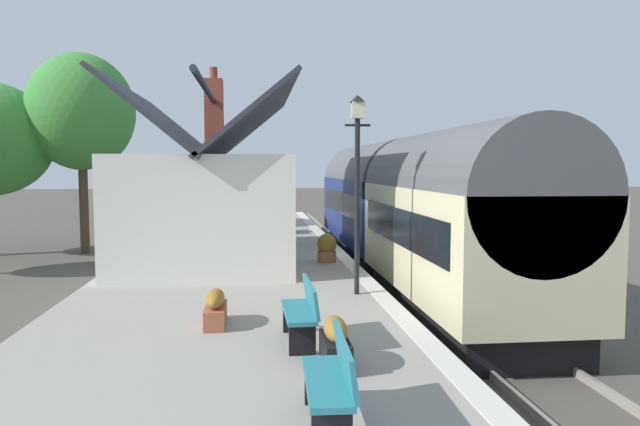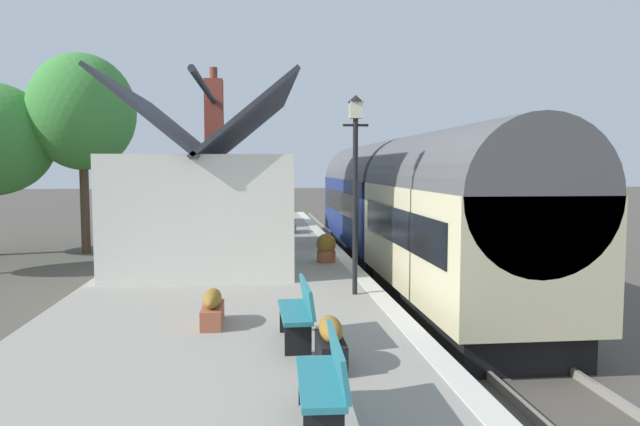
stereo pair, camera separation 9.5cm
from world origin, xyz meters
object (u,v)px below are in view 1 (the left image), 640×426
Objects in this scene: bench_mid_platform at (275,221)px; planter_corner_building at (291,225)px; bench_platform_end at (333,379)px; planter_edge_near at (174,225)px; planter_bench_right at (327,248)px; planter_under_sign at (286,214)px; lamp_post_platform at (357,157)px; station_building at (210,203)px; tree_far_right at (81,112)px; planter_bench_left at (335,343)px; bench_by_lamp at (265,215)px; bench_near_building at (303,310)px; planter_by_door at (215,308)px; train at (402,207)px.

bench_mid_platform is 0.68m from planter_corner_building.
bench_platform_end and bench_mid_platform have the same top height.
planter_bench_right is at bearing -141.30° from planter_edge_near.
bench_platform_end is 22.63m from planter_under_sign.
lamp_post_platform is (5.87, -1.26, 2.23)m from bench_platform_end.
station_building is at bearing 157.23° from planter_corner_building.
tree_far_right is (8.04, 5.58, 3.13)m from station_building.
bench_mid_platform reaches higher than planter_bench_left.
bench_mid_platform reaches higher than planter_corner_building.
bench_near_building is at bearing -179.22° from bench_by_lamp.
planter_bench_right reaches higher than planter_by_door.
planter_bench_right is (-9.74, -1.45, -0.10)m from bench_by_lamp.
train is 13.04× the size of bench_by_lamp.
planter_edge_near is at bearing 38.70° from planter_bench_right.
train is at bearing -115.31° from planter_edge_near.
planter_under_sign is (11.74, -2.70, -1.25)m from station_building.
bench_mid_platform is (4.62, 3.79, -0.80)m from train.
train is at bearing -21.55° from lamp_post_platform.
planter_bench_right is at bearing -22.78° from planter_by_door.
planter_corner_building is (4.77, 3.15, -1.00)m from train.
lamp_post_platform reaches higher than bench_near_building.
bench_near_building reaches higher than planter_under_sign.
station_building is 10.47× the size of planter_bench_right.
planter_corner_building is (7.20, 0.51, -0.10)m from planter_bench_right.
train is at bearing -120.30° from tree_far_right.
train is 8.42m from bench_by_lamp.
train is 25.48× the size of planter_corner_building.
tree_far_right reaches higher than bench_near_building.
bench_near_building and bench_mid_platform have the same top height.
bench_near_building is 13.50m from planter_edge_near.
bench_platform_end is (-10.88, -1.95, -1.06)m from station_building.
station_building is 5.65× the size of bench_by_lamp.
bench_platform_end reaches higher than planter_edge_near.
planter_corner_building is 0.09× the size of tree_far_right.
planter_edge_near reaches higher than planter_corner_building.
planter_edge_near is at bearing 18.38° from station_building.
planter_bench_right is (-2.43, 2.64, -0.91)m from train.
station_building is at bearing 32.71° from lamp_post_platform.
bench_near_building reaches higher than planter_bench_left.
bench_near_building is 2.77m from bench_platform_end.
station_building is 5.64× the size of bench_near_building.
planter_edge_near is 0.90× the size of planter_by_door.
planter_by_door is at bearing 19.52° from bench_platform_end.
planter_under_sign is (20.92, -0.49, -0.02)m from planter_bench_left.
station_building is 9.39× the size of planter_under_sign.
bench_by_lamp is 17.92m from planter_bench_left.
planter_bench_right is 0.19× the size of lamp_post_platform.
station_building reaches higher than planter_corner_building.
planter_edge_near is 0.98× the size of planter_bench_left.
tree_far_right is (9.05, 8.68, 4.29)m from planter_bench_right.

